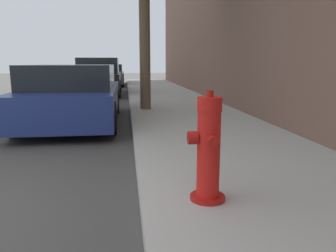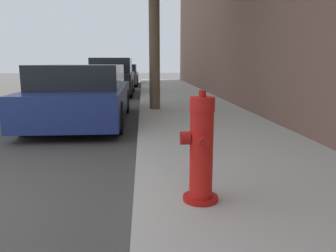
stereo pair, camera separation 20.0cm
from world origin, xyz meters
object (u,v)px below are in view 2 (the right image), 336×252
fire_hydrant (201,151)px  parked_car_mid (113,77)px  parked_car_near (83,95)px  parked_car_far (122,75)px

fire_hydrant → parked_car_mid: parked_car_mid is taller
fire_hydrant → parked_car_mid: bearing=98.7°
parked_car_near → parked_car_far: (0.11, 12.07, -0.02)m
parked_car_near → parked_car_mid: 6.47m
fire_hydrant → parked_car_far: size_ratio=0.22×
fire_hydrant → parked_car_near: parked_car_near is taller
parked_car_mid → parked_car_far: (0.02, 5.59, -0.12)m
parked_car_near → parked_car_mid: bearing=89.3°
parked_car_mid → parked_car_far: size_ratio=1.02×
fire_hydrant → parked_car_mid: 11.29m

